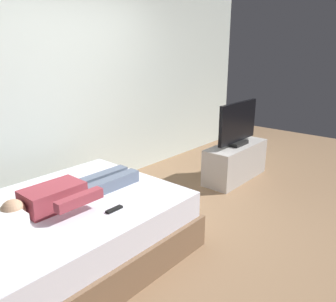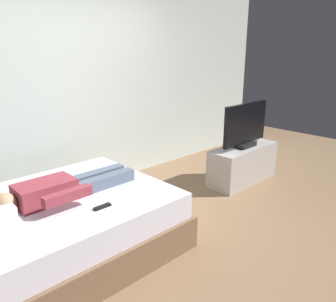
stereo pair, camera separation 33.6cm
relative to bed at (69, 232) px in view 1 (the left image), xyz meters
name	(u,v)px [view 1 (the left image)]	position (x,y,z in m)	size (l,w,h in m)	color
ground_plane	(171,235)	(0.87, -0.42, -0.26)	(10.00, 10.00, 0.00)	#8C6B4C
back_wall	(93,79)	(1.27, 1.23, 1.14)	(6.40, 0.10, 2.80)	silver
bed	(69,232)	(0.00, 0.00, 0.00)	(1.91, 1.52, 0.54)	brown
person	(68,193)	(0.03, 0.00, 0.36)	(1.26, 0.46, 0.18)	#993842
remote	(114,209)	(0.18, -0.41, 0.29)	(0.15, 0.04, 0.02)	black
tv_stand	(235,162)	(2.62, -0.12, -0.01)	(1.10, 0.40, 0.50)	#B7B2AD
tv	(238,125)	(2.62, -0.12, 0.52)	(0.88, 0.20, 0.59)	black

